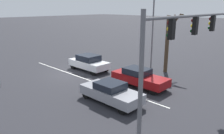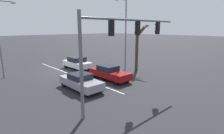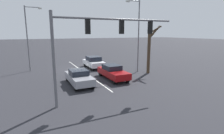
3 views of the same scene
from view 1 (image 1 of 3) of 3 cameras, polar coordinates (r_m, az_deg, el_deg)
The scene contains 8 objects.
ground_plane at distance 21.38m, azimuth -10.99°, elevation -1.67°, with size 240.00×240.00×0.00m, color #28282D.
lane_stripe_left_divider at distance 19.56m, azimuth -6.95°, elevation -3.11°, with size 0.12×16.76×0.01m, color silver.
car_maroon_leftlane_front at distance 17.61m, azimuth 7.11°, elevation -2.68°, with size 1.73×4.68×1.47m.
car_gray_midlane_front at distance 14.62m, azimuth -0.31°, elevation -6.61°, with size 1.79×4.45×1.40m.
car_white_leftlane_second at distance 21.94m, azimuth -6.08°, elevation 1.20°, with size 1.89×4.30×1.59m.
traffic_signal_gantry at distance 11.40m, azimuth 17.01°, elevation 6.64°, with size 9.29×0.37×6.13m.
street_lamp_left_shoulder at distance 21.21m, azimuth 10.39°, elevation 11.67°, with size 1.86×0.24×8.54m.
bare_tree_near at distance 21.55m, azimuth 14.43°, elevation 6.65°, with size 1.72×1.37×5.60m.
Camera 1 is at (11.60, 16.85, 6.22)m, focal length 35.00 mm.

